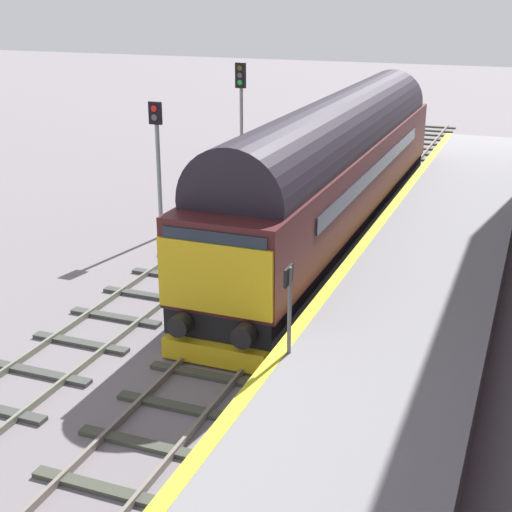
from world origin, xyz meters
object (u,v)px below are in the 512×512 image
(platform_number_sign, at_px, (289,296))
(diesel_locomotive, at_px, (336,164))
(signal_post_mid, at_px, (158,155))
(signal_post_far, at_px, (241,110))

(platform_number_sign, bearing_deg, diesel_locomotive, 100.58)
(diesel_locomotive, xyz_separation_m, signal_post_mid, (-5.40, -1.99, 0.30))
(diesel_locomotive, xyz_separation_m, platform_number_sign, (1.92, -10.29, -0.27))
(diesel_locomotive, bearing_deg, signal_post_far, 136.63)
(signal_post_mid, xyz_separation_m, platform_number_sign, (7.32, -8.30, -0.57))
(signal_post_far, bearing_deg, signal_post_mid, -90.00)
(diesel_locomotive, distance_m, signal_post_far, 7.47)
(signal_post_mid, bearing_deg, diesel_locomotive, 20.25)
(platform_number_sign, bearing_deg, signal_post_mid, 131.42)
(signal_post_mid, distance_m, platform_number_sign, 11.08)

